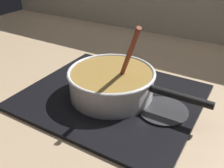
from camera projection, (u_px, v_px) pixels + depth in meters
The scene contains 5 objects.
ground at pixel (99, 115), 0.80m from camera, with size 2.40×1.60×0.04m, color #9E8466.
hob_plate at pixel (112, 96), 0.84m from camera, with size 0.56×0.48×0.01m, color black.
burner_ring at pixel (112, 94), 0.84m from camera, with size 0.21×0.21×0.01m, color #592D0C.
spare_burner at pixel (163, 111), 0.76m from camera, with size 0.15×0.15×0.01m, color #262628.
cooking_pan at pixel (112, 83), 0.82m from camera, with size 0.46×0.28×0.26m.
Camera 1 is at (0.37, -0.53, 0.46)m, focal length 40.48 mm.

